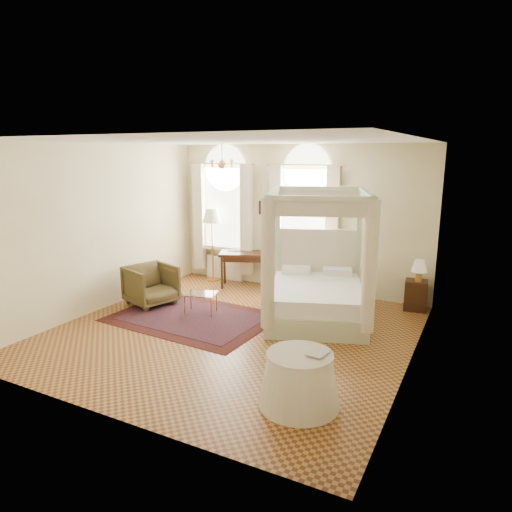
{
  "coord_description": "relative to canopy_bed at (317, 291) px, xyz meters",
  "views": [
    {
      "loc": [
        3.85,
        -6.58,
        3.12
      ],
      "look_at": [
        0.26,
        0.4,
        1.33
      ],
      "focal_mm": 32.0,
      "sensor_mm": 36.0,
      "label": 1
    }
  ],
  "objects": [
    {
      "name": "coffee_table",
      "position": [
        -2.13,
        -0.74,
        -0.17
      ],
      "size": [
        0.71,
        0.58,
        0.42
      ],
      "color": "silver",
      "rests_on": "ground"
    },
    {
      "name": "canopy_bed",
      "position": [
        0.0,
        0.0,
        0.0
      ],
      "size": [
        2.47,
        2.72,
        2.45
      ],
      "color": "#B9C29E",
      "rests_on": "ground"
    },
    {
      "name": "window_left",
      "position": [
        -3.0,
        1.61,
        0.93
      ],
      "size": [
        1.62,
        0.27,
        3.29
      ],
      "color": "white",
      "rests_on": "room_walls"
    },
    {
      "name": "armchair",
      "position": [
        -3.38,
        -0.72,
        -0.14
      ],
      "size": [
        1.15,
        1.13,
        0.84
      ],
      "primitive_type": "imported",
      "rotation": [
        0.0,
        0.0,
        1.25
      ],
      "color": "#493D1F",
      "rests_on": "ground"
    },
    {
      "name": "oriental_rug",
      "position": [
        -2.14,
        -1.01,
        -0.55
      ],
      "size": [
        3.13,
        2.34,
        0.01
      ],
      "color": "#461610",
      "rests_on": "ground"
    },
    {
      "name": "laptop",
      "position": [
        -2.57,
        1.37,
        0.29
      ],
      "size": [
        0.35,
        0.29,
        0.02
      ],
      "primitive_type": "imported",
      "rotation": [
        0.0,
        0.0,
        3.5
      ],
      "color": "black",
      "rests_on": "writing_desk"
    },
    {
      "name": "ground",
      "position": [
        -1.1,
        -1.26,
        -0.56
      ],
      "size": [
        6.0,
        6.0,
        0.0
      ],
      "primitive_type": "plane",
      "color": "#A26D2F",
      "rests_on": "ground"
    },
    {
      "name": "nightstand",
      "position": [
        1.6,
        1.44,
        -0.25
      ],
      "size": [
        0.47,
        0.44,
        0.61
      ],
      "primitive_type": "cube",
      "rotation": [
        0.0,
        0.0,
        0.11
      ],
      "color": "#3D1C10",
      "rests_on": "ground"
    },
    {
      "name": "book",
      "position": [
        0.94,
        -2.86,
        0.16
      ],
      "size": [
        0.26,
        0.32,
        0.03
      ],
      "primitive_type": "imported",
      "rotation": [
        0.0,
        0.0,
        -0.17
      ],
      "color": "black",
      "rests_on": "side_table"
    },
    {
      "name": "floor_lamp",
      "position": [
        -3.23,
        1.44,
        0.97
      ],
      "size": [
        0.46,
        0.46,
        1.79
      ],
      "color": "gold",
      "rests_on": "ground"
    },
    {
      "name": "side_table",
      "position": [
        0.85,
        -2.96,
        -0.21
      ],
      "size": [
        1.02,
        1.02,
        0.7
      ],
      "color": "white",
      "rests_on": "ground"
    },
    {
      "name": "writing_desk",
      "position": [
        -2.28,
        1.3,
        0.15
      ],
      "size": [
        1.25,
        0.97,
        0.83
      ],
      "color": "#3D1C10",
      "rests_on": "ground"
    },
    {
      "name": "nightstand_lamp",
      "position": [
        1.63,
        1.37,
        0.35
      ],
      "size": [
        0.3,
        0.3,
        0.45
      ],
      "color": "gold",
      "rests_on": "nightstand"
    },
    {
      "name": "room_walls",
      "position": [
        -1.1,
        -1.26,
        1.42
      ],
      "size": [
        6.0,
        6.0,
        6.0
      ],
      "color": "#FEF5C1",
      "rests_on": "ground"
    },
    {
      "name": "stool",
      "position": [
        -1.33,
        1.36,
        -0.16
      ],
      "size": [
        0.54,
        0.54,
        0.48
      ],
      "color": "#40371B",
      "rests_on": "ground"
    },
    {
      "name": "window_right",
      "position": [
        -0.9,
        1.61,
        0.93
      ],
      "size": [
        1.62,
        0.27,
        3.29
      ],
      "color": "white",
      "rests_on": "room_walls"
    },
    {
      "name": "chandelier",
      "position": [
        -2.0,
        -0.06,
        2.35
      ],
      "size": [
        0.51,
        0.45,
        0.5
      ],
      "color": "gold",
      "rests_on": "room_walls"
    },
    {
      "name": "wall_pictures",
      "position": [
        -1.01,
        1.71,
        1.33
      ],
      "size": [
        2.54,
        0.03,
        0.39
      ],
      "color": "black",
      "rests_on": "room_walls"
    }
  ]
}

